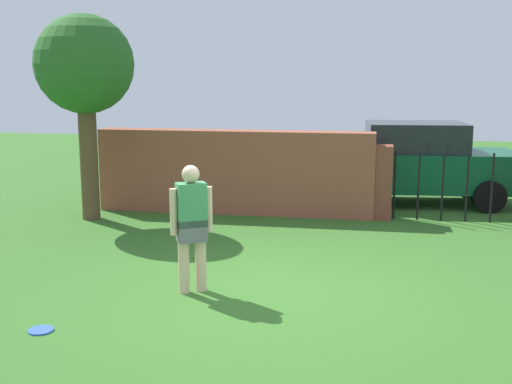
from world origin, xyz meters
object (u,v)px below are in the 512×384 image
Objects in this scene: tree at (85,68)px; car at (414,163)px; frisbee_blue at (41,330)px; person at (192,223)px.

tree reaches higher than car.
car is at bearing 23.49° from tree.
tree is 14.11× the size of frisbee_blue.
car reaches higher than person.
person reaches higher than frisbee_blue.
tree is at bearing -161.51° from car.
frisbee_blue is at bearing -123.81° from car.
tree is at bearing -80.31° from person.
tree is 6.96m from car.
person is at bearing -50.46° from tree.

